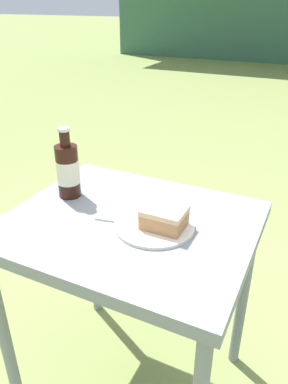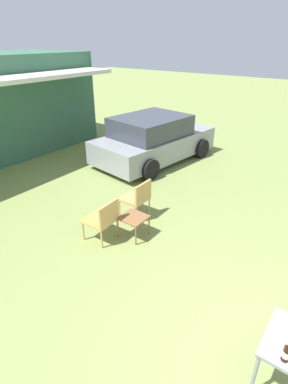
% 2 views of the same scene
% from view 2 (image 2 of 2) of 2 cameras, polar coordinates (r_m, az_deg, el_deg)
% --- Properties ---
extents(parked_car, '(4.25, 2.54, 1.45)m').
position_cam_2_polar(parked_car, '(9.70, 1.82, 9.97)').
color(parked_car, gray).
rests_on(parked_car, ground_plane).
extents(wicker_chair_cushioned, '(0.56, 0.55, 0.86)m').
position_cam_2_polar(wicker_chair_cushioned, '(5.85, -7.97, -4.92)').
color(wicker_chair_cushioned, tan).
rests_on(wicker_chair_cushioned, ground_plane).
extents(wicker_chair_plain, '(0.55, 0.54, 0.86)m').
position_cam_2_polar(wicker_chair_plain, '(6.54, -1.25, -0.91)').
color(wicker_chair_plain, tan).
rests_on(wicker_chair_plain, ground_plane).
extents(garden_side_table, '(0.49, 0.50, 0.44)m').
position_cam_2_polar(garden_side_table, '(5.95, -2.02, -5.18)').
color(garden_side_table, brown).
rests_on(garden_side_table, ground_plane).
extents(cola_bottle_near, '(0.08, 0.08, 0.24)m').
position_cam_2_polar(cola_bottle_near, '(3.62, 25.50, -26.02)').
color(cola_bottle_near, black).
rests_on(cola_bottle_near, patio_table).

